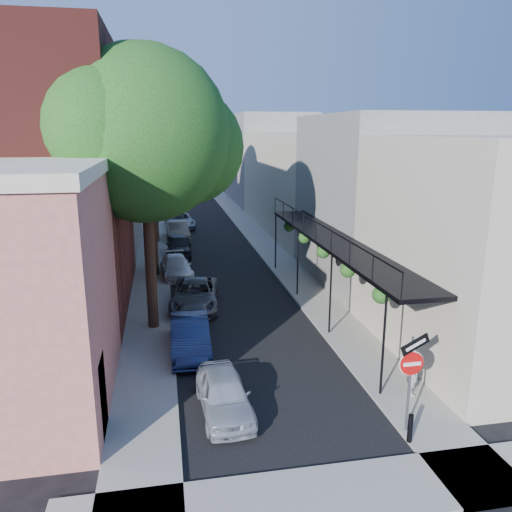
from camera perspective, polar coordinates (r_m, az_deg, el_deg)
name	(u,v)px	position (r m, az deg, el deg)	size (l,w,h in m)	color
ground	(306,471)	(13.48, 5.71, -23.28)	(160.00, 160.00, 0.00)	black
road_surface	(204,233)	(41.18, -5.97, 2.62)	(6.00, 64.00, 0.01)	black
sidewalk_left	(154,234)	(41.06, -11.55, 2.45)	(2.00, 64.00, 0.12)	gray
sidewalk_right	(252,231)	(41.67, -0.48, 2.91)	(2.00, 64.00, 0.12)	gray
sidewalk_cross	(318,498)	(12.70, 7.11, -25.71)	(12.00, 2.00, 0.12)	gray
buildings_left	(78,176)	(39.61, -19.69, 8.64)	(10.10, 59.10, 12.00)	#DE7F72
buildings_right	(313,178)	(41.71, 6.48, 8.89)	(9.80, 55.00, 10.00)	beige
sign_post	(411,367)	(14.26, 17.35, -12.05)	(0.89, 0.17, 2.99)	#595B60
bollard	(410,428)	(14.56, 17.21, -18.29)	(0.14, 0.14, 0.80)	black
oak_near	(155,138)	(20.50, -11.45, 13.04)	(7.48, 6.80, 11.42)	#311D13
oak_mid	(156,152)	(28.49, -11.32, 11.62)	(6.60, 6.00, 10.20)	#311D13
oak_far	(157,129)	(37.50, -11.21, 14.01)	(7.70, 7.00, 11.90)	#311D13
parked_car_a	(224,394)	(15.34, -3.67, -15.45)	(1.43, 3.56, 1.21)	#A0A6B2
parked_car_b	(190,336)	(19.15, -7.54, -9.07)	(1.41, 4.05, 1.33)	#162247
parked_car_c	(195,295)	(23.77, -6.97, -4.43)	(2.15, 4.66, 1.30)	#56575D
parked_car_d	(176,267)	(29.01, -9.10, -1.21)	(1.63, 4.02, 1.17)	white
parked_car_e	(179,245)	(33.82, -8.79, 1.20)	(1.64, 4.08, 1.39)	black
parked_car_f	(178,231)	(38.87, -8.91, 2.86)	(1.45, 4.16, 1.37)	slate
parked_car_g	(180,220)	(43.56, -8.71, 4.04)	(2.19, 4.75, 1.32)	#9CA6B0
pedestrian	(414,370)	(16.68, 17.57, -12.35)	(0.58, 0.38, 1.60)	gray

